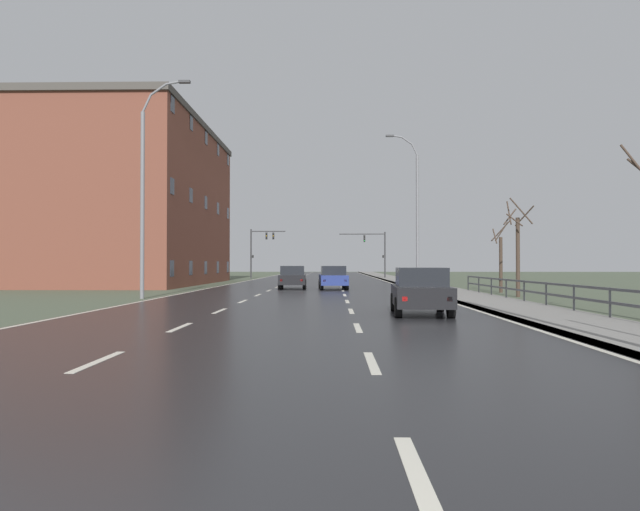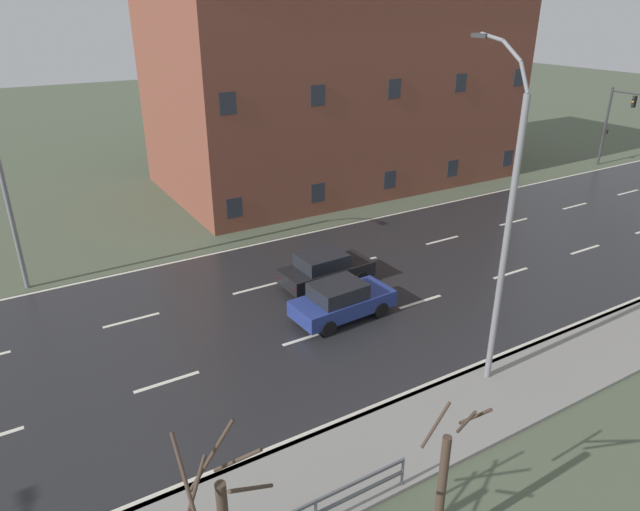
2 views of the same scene
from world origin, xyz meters
The scene contains 14 objects.
ground_plane centered at (0.00, 48.00, -0.06)m, with size 160.00×160.00×0.12m.
road_asphalt_strip centered at (0.00, 60.00, 0.01)m, with size 14.00×120.00×0.03m.
sidewalk_right centered at (8.43, 60.00, 0.06)m, with size 3.00×120.00×0.12m.
guardrail centered at (9.85, 18.74, 0.71)m, with size 0.07×28.33×1.00m.
street_lamp_midground centered at (7.47, 38.24, 5.28)m, with size 2.29×0.24×10.75m.
street_lamp_left_bank centered at (-7.45, 25.78, 5.25)m, with size 2.42×0.24×10.71m.
traffic_signal_right centered at (6.83, 66.74, 3.70)m, with size 5.48×0.36×5.52m.
traffic_signal_left centered at (-6.91, 66.10, 3.95)m, with size 4.14×0.36×5.81m.
car_mid_centre centered at (1.73, 36.25, 0.80)m, with size 2.02×4.19×1.57m.
car_near_left centered at (4.59, 16.88, 0.80)m, with size 2.01×4.19×1.57m.
car_near_right centered at (-1.03, 37.17, 0.80)m, with size 1.95×4.16×1.57m.
brick_building centered at (-15.38, 46.74, 6.76)m, with size 12.89×23.73×13.51m.
bare_tree_mid centered at (11.18, 27.65, 2.42)m, with size 1.53×1.58×5.04m.
bare_tree_far centered at (11.68, 32.44, 1.91)m, with size 1.13×1.15×4.37m.
Camera 1 is at (1.67, -2.53, 1.68)m, focal length 32.87 mm.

